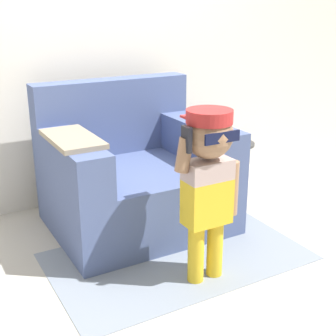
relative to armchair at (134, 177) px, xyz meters
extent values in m
plane|color=#ADA89E|center=(-0.05, -0.16, -0.34)|extent=(10.00, 10.00, 0.00)
cube|color=silver|center=(-0.05, 0.62, 0.96)|extent=(10.00, 0.05, 2.60)
cube|color=#475684|center=(0.00, -0.05, -0.13)|extent=(1.14, 0.95, 0.43)
cube|color=#475684|center=(0.00, 0.34, 0.36)|extent=(1.14, 0.17, 0.53)
cube|color=#475684|center=(-0.46, -0.13, 0.22)|extent=(0.22, 0.78, 0.26)
cube|color=#475684|center=(0.46, -0.13, 0.22)|extent=(0.22, 0.78, 0.26)
cube|color=gray|center=(-0.46, -0.13, 0.37)|extent=(0.26, 0.52, 0.03)
cylinder|color=gold|center=(-0.02, -0.83, -0.17)|extent=(0.09, 0.09, 0.34)
cylinder|color=gold|center=(0.10, -0.83, -0.17)|extent=(0.09, 0.09, 0.34)
cube|color=gold|center=(0.04, -0.83, 0.13)|extent=(0.25, 0.14, 0.25)
cube|color=#B29993|center=(0.04, -0.83, 0.31)|extent=(0.25, 0.14, 0.11)
sphere|color=#997051|center=(0.04, -0.83, 0.50)|extent=(0.25, 0.25, 0.25)
cylinder|color=#B22828|center=(0.04, -0.83, 0.59)|extent=(0.24, 0.24, 0.07)
cube|color=#B22828|center=(0.04, -0.72, 0.57)|extent=(0.14, 0.11, 0.01)
cube|color=#0F1433|center=(0.04, -0.95, 0.51)|extent=(0.20, 0.01, 0.06)
cylinder|color=#997051|center=(0.20, -0.83, 0.17)|extent=(0.07, 0.07, 0.31)
cylinder|color=#997051|center=(-0.11, -0.83, 0.41)|extent=(0.10, 0.07, 0.18)
cube|color=black|center=(-0.11, -0.85, 0.50)|extent=(0.02, 0.07, 0.13)
cylinder|color=#333333|center=(0.85, 0.00, -0.33)|extent=(0.19, 0.19, 0.02)
cylinder|color=#333333|center=(0.85, 0.00, -0.12)|extent=(0.05, 0.05, 0.45)
cylinder|color=#333333|center=(0.85, 0.00, 0.12)|extent=(0.30, 0.30, 0.02)
cube|color=gray|center=(0.02, -0.56, -0.34)|extent=(1.53, 0.92, 0.01)
camera|label=1|loc=(-1.27, -2.73, 1.13)|focal=50.00mm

